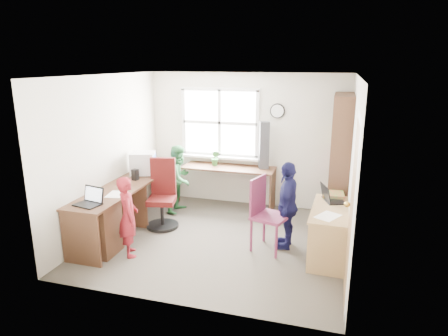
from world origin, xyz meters
name	(u,v)px	position (x,y,z in m)	size (l,w,h in m)	color
room	(222,159)	(0.01, 0.10, 1.22)	(3.64, 3.44, 2.44)	#443E35
l_desk	(130,209)	(-1.31, -0.28, 0.46)	(2.38, 2.95, 0.75)	#4C2F1E
right_desk	(332,222)	(1.60, -0.04, 0.49)	(0.58, 1.20, 0.68)	tan
bookshelf	(340,164)	(1.65, 1.19, 1.00)	(0.30, 1.02, 2.10)	#4C2F1E
swivel_chair	(163,198)	(-1.03, 0.28, 0.47)	(0.61, 0.61, 1.10)	black
wooden_chair	(265,211)	(0.70, -0.07, 0.56)	(0.56, 0.56, 1.04)	#722646
crt_monitor	(143,163)	(-1.49, 0.55, 0.94)	(0.47, 0.44, 0.38)	silver
laptop_left	(90,200)	(-1.50, -0.95, 0.80)	(0.38, 0.33, 0.23)	black
laptop_right	(331,197)	(1.56, 0.27, 0.74)	(0.39, 0.43, 0.24)	black
speaker_a	(135,175)	(-1.47, 0.22, 0.84)	(0.10, 0.10, 0.17)	black
speaker_b	(150,165)	(-1.52, 0.83, 0.85)	(0.11, 0.11, 0.20)	black
cd_tower	(264,145)	(0.36, 1.50, 1.17)	(0.21, 0.20, 0.83)	black
game_box	(333,195)	(1.59, 0.47, 0.71)	(0.32, 0.32, 0.06)	red
paper_a	(116,194)	(-1.39, -0.50, 0.75)	(0.27, 0.35, 0.00)	white
paper_b	(328,216)	(1.54, -0.33, 0.68)	(0.36, 0.40, 0.00)	white
potted_plant	(215,158)	(-0.51, 1.44, 0.89)	(0.15, 0.12, 0.28)	#317B35
person_red	(128,216)	(-1.05, -0.78, 0.56)	(0.41, 0.27, 1.11)	maroon
person_green	(180,179)	(-1.02, 0.97, 0.59)	(0.58, 0.45, 1.19)	#2F773D
person_navy	(287,205)	(0.98, 0.08, 0.63)	(0.74, 0.31, 1.26)	#15143F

